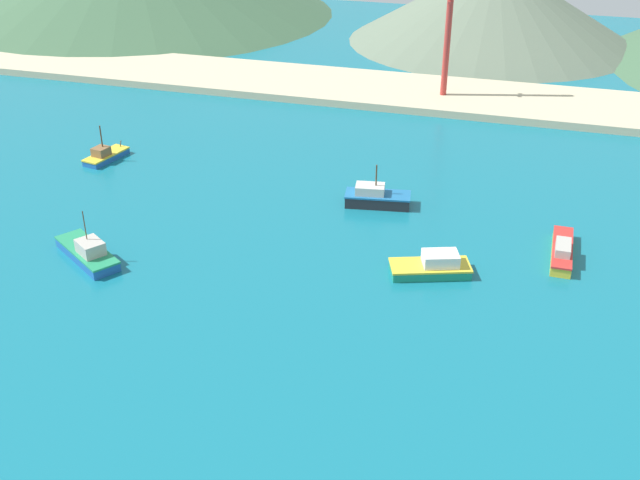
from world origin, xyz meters
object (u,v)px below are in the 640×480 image
(fishing_boat_0, at_px, (88,252))
(radio_tower, at_px, (449,21))
(fishing_boat_2, at_px, (562,251))
(fishing_boat_3, at_px, (433,266))
(fishing_boat_4, at_px, (376,197))
(fishing_boat_7, at_px, (105,155))

(fishing_boat_0, height_order, radio_tower, radio_tower)
(radio_tower, bearing_deg, fishing_boat_2, -67.47)
(fishing_boat_0, xyz_separation_m, radio_tower, (27.29, 61.85, 12.17))
(fishing_boat_0, distance_m, fishing_boat_2, 49.11)
(fishing_boat_3, distance_m, fishing_boat_4, 16.40)
(fishing_boat_2, distance_m, fishing_boat_7, 59.99)
(fishing_boat_3, xyz_separation_m, radio_tower, (-7.29, 54.44, 12.15))
(fishing_boat_7, relative_size, radio_tower, 0.28)
(fishing_boat_3, xyz_separation_m, fishing_boat_7, (-46.91, 16.70, -0.18))
(fishing_boat_2, height_order, radio_tower, radio_tower)
(fishing_boat_2, relative_size, fishing_boat_3, 1.08)
(fishing_boat_0, bearing_deg, fishing_boat_2, 17.29)
(fishing_boat_4, bearing_deg, fishing_boat_3, -56.81)
(fishing_boat_2, bearing_deg, radio_tower, 112.53)
(fishing_boat_7, bearing_deg, fishing_boat_3, -19.59)
(fishing_boat_0, relative_size, fishing_boat_3, 1.10)
(fishing_boat_0, bearing_deg, fishing_boat_3, 12.10)
(fishing_boat_4, xyz_separation_m, fishing_boat_7, (-37.94, 2.97, -0.30))
(fishing_boat_3, relative_size, fishing_boat_4, 1.07)
(fishing_boat_7, bearing_deg, radio_tower, 43.60)
(fishing_boat_7, bearing_deg, fishing_boat_4, -4.48)
(fishing_boat_2, distance_m, radio_tower, 52.60)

